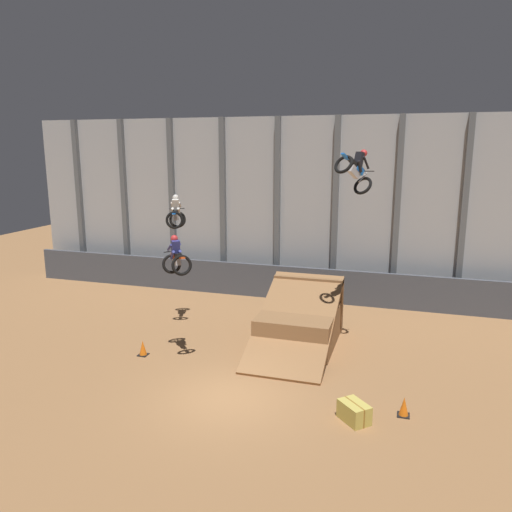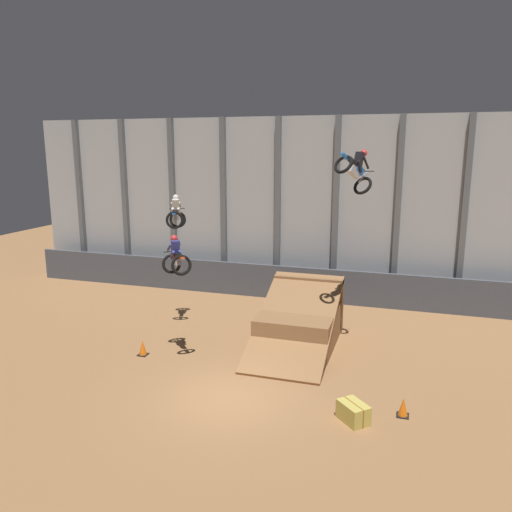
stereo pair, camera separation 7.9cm
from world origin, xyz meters
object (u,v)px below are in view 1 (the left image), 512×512
object	(u,v)px
rider_bike_right_air	(356,170)
traffic_cone_arena_edge	(404,407)
rider_bike_left_air	(176,214)
traffic_cone_near_ramp	(143,348)
rider_bike_center_air	(176,258)
dirt_ramp	(300,321)
hay_bale_trackside	(354,412)

from	to	relation	value
rider_bike_right_air	traffic_cone_arena_edge	world-z (taller)	rider_bike_right_air
rider_bike_left_air	traffic_cone_near_ramp	distance (m)	5.78
rider_bike_left_air	rider_bike_right_air	distance (m)	7.86
rider_bike_left_air	rider_bike_center_air	distance (m)	3.75
dirt_ramp	rider_bike_right_air	world-z (taller)	rider_bike_right_air
rider_bike_right_air	hay_bale_trackside	xyz separation A→B (m)	(0.75, -4.85, -6.68)
rider_bike_right_air	traffic_cone_arena_edge	bearing A→B (deg)	-32.24
rider_bike_center_air	traffic_cone_arena_edge	distance (m)	9.04
rider_bike_center_air	traffic_cone_arena_edge	size ratio (longest dim) A/B	2.92
rider_bike_right_air	traffic_cone_arena_edge	xyz separation A→B (m)	(2.11, -4.12, -6.68)
rider_bike_left_air	traffic_cone_arena_edge	xyz separation A→B (m)	(9.65, -5.04, -4.67)
traffic_cone_arena_edge	hay_bale_trackside	bearing A→B (deg)	-151.97
dirt_ramp	traffic_cone_near_ramp	distance (m)	6.30
traffic_cone_near_ramp	hay_bale_trackside	size ratio (longest dim) A/B	0.54
hay_bale_trackside	traffic_cone_arena_edge	bearing A→B (deg)	28.03
dirt_ramp	traffic_cone_arena_edge	size ratio (longest dim) A/B	9.58
dirt_ramp	hay_bale_trackside	world-z (taller)	dirt_ramp
rider_bike_left_air	traffic_cone_arena_edge	size ratio (longest dim) A/B	3.07
hay_bale_trackside	rider_bike_right_air	bearing A→B (deg)	98.79
rider_bike_center_air	rider_bike_right_air	xyz separation A→B (m)	(5.99, 2.31, 3.13)
dirt_ramp	hay_bale_trackside	distance (m)	6.24
rider_bike_left_air	rider_bike_right_air	bearing A→B (deg)	-28.07
traffic_cone_arena_edge	rider_bike_left_air	bearing A→B (deg)	152.41
traffic_cone_near_ramp	traffic_cone_arena_edge	world-z (taller)	same
rider_bike_right_air	rider_bike_center_air	bearing A→B (deg)	-128.35
traffic_cone_arena_edge	rider_bike_center_air	bearing A→B (deg)	167.37
dirt_ramp	rider_bike_left_air	size ratio (longest dim) A/B	3.12
dirt_ramp	hay_bale_trackside	bearing A→B (deg)	-63.44
rider_bike_right_air	dirt_ramp	bearing A→B (deg)	-168.70
rider_bike_left_air	traffic_cone_arena_edge	bearing A→B (deg)	-48.69
traffic_cone_near_ramp	traffic_cone_arena_edge	xyz separation A→B (m)	(9.54, -1.64, 0.00)
dirt_ramp	rider_bike_left_air	xyz separation A→B (m)	(-5.51, 0.21, 4.12)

